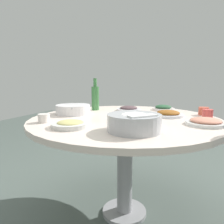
{
  "coord_description": "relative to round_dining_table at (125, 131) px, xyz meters",
  "views": [
    {
      "loc": [
        -0.52,
        1.42,
        1.03
      ],
      "look_at": [
        0.07,
        0.08,
        0.8
      ],
      "focal_mm": 34.54,
      "sensor_mm": 36.0,
      "label": 1
    }
  ],
  "objects": [
    {
      "name": "rice_bowl",
      "position": [
        -0.18,
        0.34,
        0.14
      ],
      "size": [
        0.29,
        0.29,
        0.1
      ],
      "color": "#B2B5BA",
      "rests_on": "round_dining_table"
    },
    {
      "name": "green_bottle",
      "position": [
        0.38,
        -0.26,
        0.21
      ],
      "size": [
        0.07,
        0.07,
        0.28
      ],
      "color": "#3B783E",
      "rests_on": "round_dining_table"
    },
    {
      "name": "ground",
      "position": [
        0.0,
        0.0,
        -0.65
      ],
      "size": [
        8.0,
        8.0,
        0.0
      ],
      "primitive_type": "plane",
      "color": "#4D5953"
    },
    {
      "name": "soup_bowl",
      "position": [
        0.44,
        -0.0,
        0.13
      ],
      "size": [
        0.27,
        0.27,
        0.07
      ],
      "color": "white",
      "rests_on": "round_dining_table"
    },
    {
      "name": "dish_shrimp",
      "position": [
        -0.53,
        0.01,
        0.11
      ],
      "size": [
        0.24,
        0.24,
        0.04
      ],
      "color": "silver",
      "rests_on": "round_dining_table"
    },
    {
      "name": "dish_noodles",
      "position": [
        0.19,
        0.4,
        0.11
      ],
      "size": [
        0.22,
        0.22,
        0.04
      ],
      "color": "silver",
      "rests_on": "round_dining_table"
    },
    {
      "name": "dish_eggplant",
      "position": [
        0.09,
        -0.34,
        0.11
      ],
      "size": [
        0.21,
        0.21,
        0.04
      ],
      "color": "silver",
      "rests_on": "round_dining_table"
    },
    {
      "name": "dish_stirfry",
      "position": [
        -0.27,
        -0.2,
        0.11
      ],
      "size": [
        0.23,
        0.23,
        0.05
      ],
      "color": "white",
      "rests_on": "round_dining_table"
    },
    {
      "name": "round_dining_table",
      "position": [
        0.0,
        0.0,
        0.0
      ],
      "size": [
        1.34,
        1.34,
        0.74
      ],
      "color": "#99999E",
      "rests_on": "ground"
    },
    {
      "name": "tea_cup_far",
      "position": [
        0.42,
        0.35,
        0.12
      ],
      "size": [
        0.07,
        0.07,
        0.06
      ],
      "primitive_type": "cylinder",
      "color": "white",
      "rests_on": "round_dining_table"
    },
    {
      "name": "dish_greens",
      "position": [
        -0.18,
        -0.5,
        0.11
      ],
      "size": [
        0.19,
        0.19,
        0.05
      ],
      "color": "silver",
      "rests_on": "round_dining_table"
    },
    {
      "name": "tea_cup_side",
      "position": [
        -0.54,
        -0.19,
        0.13
      ],
      "size": [
        0.07,
        0.07,
        0.07
      ],
      "primitive_type": "cylinder",
      "color": "#D04944",
      "rests_on": "round_dining_table"
    },
    {
      "name": "tea_cup_near",
      "position": [
        -0.51,
        -0.36,
        0.12
      ],
      "size": [
        0.08,
        0.08,
        0.06
      ],
      "primitive_type": "cylinder",
      "color": "#C9533D",
      "rests_on": "round_dining_table"
    }
  ]
}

